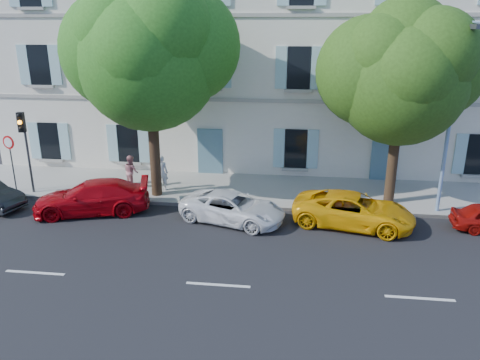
# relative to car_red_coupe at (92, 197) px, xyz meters

# --- Properties ---
(ground) EXTENTS (90.00, 90.00, 0.00)m
(ground) POSITION_rel_car_red_coupe_xyz_m (6.24, -1.07, -0.69)
(ground) COLOR black
(sidewalk) EXTENTS (36.00, 4.50, 0.15)m
(sidewalk) POSITION_rel_car_red_coupe_xyz_m (6.24, 3.38, -0.61)
(sidewalk) COLOR #A09E96
(sidewalk) RESTS_ON ground
(kerb) EXTENTS (36.00, 0.16, 0.16)m
(kerb) POSITION_rel_car_red_coupe_xyz_m (6.24, 1.21, -0.61)
(kerb) COLOR #9E998E
(kerb) RESTS_ON ground
(building) EXTENTS (28.00, 7.00, 12.00)m
(building) POSITION_rel_car_red_coupe_xyz_m (6.24, 9.13, 5.31)
(building) COLOR silver
(building) RESTS_ON ground
(car_red_coupe) EXTENTS (5.10, 3.17, 1.38)m
(car_red_coupe) POSITION_rel_car_red_coupe_xyz_m (0.00, 0.00, 0.00)
(car_red_coupe) COLOR #A3040C
(car_red_coupe) RESTS_ON ground
(car_white_coupe) EXTENTS (4.65, 3.13, 1.18)m
(car_white_coupe) POSITION_rel_car_red_coupe_xyz_m (6.02, -0.18, -0.10)
(car_white_coupe) COLOR white
(car_white_coupe) RESTS_ON ground
(car_yellow_supercar) EXTENTS (5.07, 3.13, 1.31)m
(car_yellow_supercar) POSITION_rel_car_red_coupe_xyz_m (10.81, -0.01, -0.03)
(car_yellow_supercar) COLOR #F0A90A
(car_yellow_supercar) RESTS_ON ground
(tree_left) EXTENTS (6.05, 6.05, 9.38)m
(tree_left) POSITION_rel_car_red_coupe_xyz_m (2.18, 2.09, 5.50)
(tree_left) COLOR #3A2819
(tree_left) RESTS_ON sidewalk
(tree_right) EXTENTS (5.36, 5.36, 8.26)m
(tree_right) POSITION_rel_car_red_coupe_xyz_m (12.60, 2.42, 4.76)
(tree_right) COLOR #3A2819
(tree_right) RESTS_ON sidewalk
(traffic_light) EXTENTS (0.32, 0.43, 3.78)m
(traffic_light) POSITION_rel_car_red_coupe_xyz_m (-3.65, 1.58, 2.19)
(traffic_light) COLOR #383A3D
(traffic_light) RESTS_ON sidewalk
(road_sign) EXTENTS (0.61, 0.17, 2.67)m
(road_sign) POSITION_rel_car_red_coupe_xyz_m (-4.51, 1.68, 1.38)
(road_sign) COLOR #383A3D
(road_sign) RESTS_ON sidewalk
(street_lamp) EXTENTS (0.39, 1.63, 7.58)m
(street_lamp) POSITION_rel_car_red_coupe_xyz_m (14.45, 1.46, 3.75)
(street_lamp) COLOR #7293BF
(street_lamp) RESTS_ON sidewalk
(pedestrian_a) EXTENTS (0.68, 0.51, 1.70)m
(pedestrian_a) POSITION_rel_car_red_coupe_xyz_m (2.25, 2.69, 0.31)
(pedestrian_a) COLOR silver
(pedestrian_a) RESTS_ON sidewalk
(pedestrian_b) EXTENTS (0.96, 0.96, 1.57)m
(pedestrian_b) POSITION_rel_car_red_coupe_xyz_m (0.71, 2.90, 0.25)
(pedestrian_b) COLOR #B8767C
(pedestrian_b) RESTS_ON sidewalk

